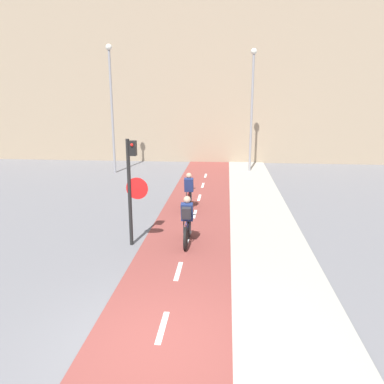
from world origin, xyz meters
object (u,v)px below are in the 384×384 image
(traffic_light_pole, at_px, (132,181))
(street_lamp_far, at_px, (111,97))
(street_lamp_sidewalk, at_px, (252,99))
(cyclist_near, at_px, (187,222))
(cyclist_far, at_px, (189,193))

(traffic_light_pole, distance_m, street_lamp_far, 12.21)
(street_lamp_far, bearing_deg, traffic_light_pole, -70.61)
(street_lamp_far, bearing_deg, street_lamp_sidewalk, 7.80)
(traffic_light_pole, distance_m, street_lamp_sidewalk, 13.33)
(street_lamp_far, bearing_deg, cyclist_near, -63.16)
(traffic_light_pole, relative_size, cyclist_near, 1.92)
(traffic_light_pole, relative_size, cyclist_far, 1.99)
(street_lamp_far, relative_size, street_lamp_sidewalk, 1.02)
(traffic_light_pole, bearing_deg, street_lamp_sidewalk, 71.08)
(cyclist_near, bearing_deg, street_lamp_sidewalk, 77.95)
(street_lamp_far, height_order, street_lamp_sidewalk, street_lamp_far)
(street_lamp_sidewalk, distance_m, cyclist_near, 13.03)
(street_lamp_far, height_order, cyclist_near, street_lamp_far)
(street_lamp_far, xyz_separation_m, cyclist_near, (5.62, -11.10, -3.76))
(street_lamp_far, relative_size, cyclist_far, 4.48)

